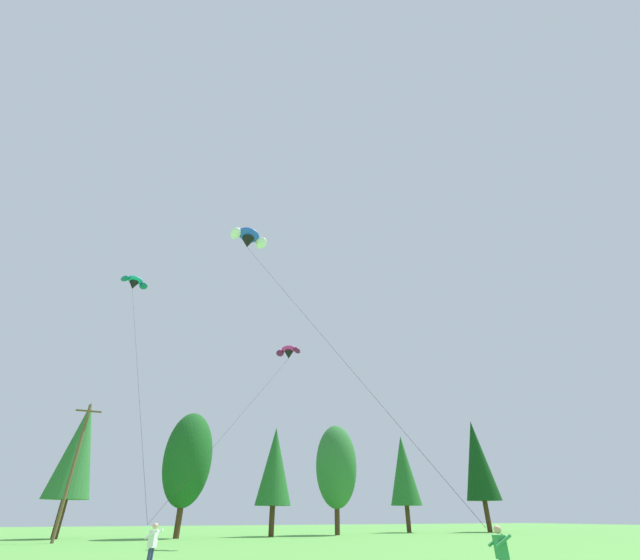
{
  "coord_description": "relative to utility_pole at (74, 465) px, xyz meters",
  "views": [
    {
      "loc": [
        -5.23,
        5.21,
        1.92
      ],
      "look_at": [
        1.98,
        21.56,
        12.35
      ],
      "focal_mm": 22.77,
      "sensor_mm": 36.0,
      "label": 1
    }
  ],
  "objects": [
    {
      "name": "parafoil_kite_mid_blue_white",
      "position": [
        9.32,
        -19.4,
        14.57
      ],
      "size": [
        6.64,
        15.2,
        19.63
      ],
      "color": "blue"
    },
    {
      "name": "treeline_tree_d",
      "position": [
        -0.72,
        8.43,
        2.37
      ],
      "size": [
        4.48,
        4.48,
        13.08
      ],
      "color": "#472D19",
      "rests_on": "ground_plane"
    },
    {
      "name": "utility_pole",
      "position": [
        0.0,
        0.0,
        0.0
      ],
      "size": [
        2.2,
        0.26,
        11.11
      ],
      "color": "brown",
      "rests_on": "ground_plane"
    },
    {
      "name": "parafoil_kite_high_magenta",
      "position": [
        15.96,
        -10.72,
        9.31
      ],
      "size": [
        11.58,
        14.76,
        14.15
      ],
      "color": "#D12893"
    },
    {
      "name": "kite_flyer_near",
      "position": [
        5.8,
        -24.45,
        -4.83
      ],
      "size": [
        0.74,
        0.75,
        1.69
      ],
      "color": "navy",
      "rests_on": "ground_plane"
    },
    {
      "name": "treeline_tree_f",
      "position": [
        20.32,
        5.19,
        1.29
      ],
      "size": [
        4.1,
        4.1,
        11.36
      ],
      "color": "#472D19",
      "rests_on": "ground_plane"
    },
    {
      "name": "treeline_tree_e",
      "position": [
        10.27,
        4.6,
        1.49
      ],
      "size": [
        5.06,
        5.06,
        12.07
      ],
      "color": "#472D19",
      "rests_on": "ground_plane"
    },
    {
      "name": "parafoil_kite_far_teal",
      "position": [
        1.28,
        -4.71,
        16.53
      ],
      "size": [
        5.67,
        20.62,
        21.37
      ],
      "color": "teal"
    },
    {
      "name": "kite_flyer_mid",
      "position": [
        14.72,
        -33.92,
        -4.83
      ],
      "size": [
        0.68,
        0.7,
        1.69
      ],
      "color": "#4C4C51",
      "rests_on": "ground_plane"
    },
    {
      "name": "treeline_tree_i",
      "position": [
        52.74,
        6.53,
        3.52
      ],
      "size": [
        4.88,
        4.88,
        14.91
      ],
      "color": "#472D19",
      "rests_on": "ground_plane"
    },
    {
      "name": "treeline_tree_g",
      "position": [
        28.74,
        5.91,
        1.65
      ],
      "size": [
        5.13,
        5.13,
        12.34
      ],
      "color": "#472D19",
      "rests_on": "ground_plane"
    },
    {
      "name": "treeline_tree_h",
      "position": [
        41.33,
        9.53,
        1.94
      ],
      "size": [
        4.32,
        4.32,
        12.39
      ],
      "color": "#472D19",
      "rests_on": "ground_plane"
    }
  ]
}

